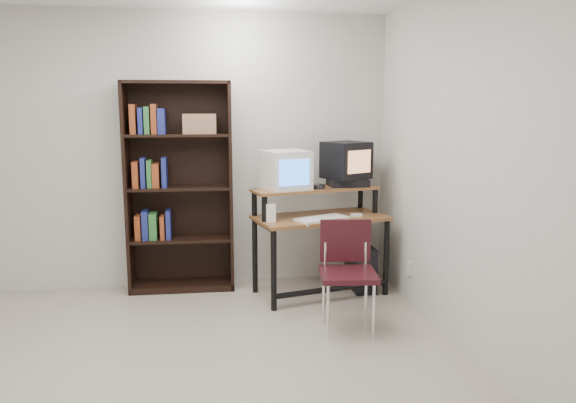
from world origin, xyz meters
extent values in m
cube|color=#B6A897|center=(0.00, 0.00, -0.01)|extent=(4.00, 4.00, 0.01)
cube|color=beige|center=(0.00, 2.00, 1.30)|extent=(4.00, 0.01, 2.60)
cube|color=beige|center=(0.00, -2.00, 1.30)|extent=(4.00, 0.01, 2.60)
cube|color=beige|center=(2.00, 0.00, 1.30)|extent=(0.01, 4.00, 2.60)
cube|color=brown|center=(1.25, 1.47, 0.72)|extent=(1.28, 0.82, 0.03)
cube|color=brown|center=(1.23, 1.59, 0.97)|extent=(1.23, 0.59, 0.02)
cylinder|color=black|center=(0.76, 1.11, 0.36)|extent=(0.05, 0.05, 0.72)
cylinder|color=black|center=(1.84, 1.33, 0.36)|extent=(0.05, 0.05, 0.72)
cylinder|color=black|center=(0.66, 1.61, 0.49)|extent=(0.05, 0.05, 0.98)
cylinder|color=black|center=(1.74, 1.83, 0.49)|extent=(0.05, 0.05, 0.98)
cylinder|color=black|center=(1.30, 1.22, 0.12)|extent=(1.09, 0.28, 0.05)
cube|color=white|center=(0.94, 1.57, 1.15)|extent=(0.46, 0.46, 0.36)
cube|color=#3077FF|center=(0.99, 1.38, 1.15)|extent=(0.28, 0.08, 0.23)
cube|color=black|center=(1.55, 1.65, 1.01)|extent=(0.36, 0.27, 0.08)
cube|color=black|center=(1.54, 1.69, 1.22)|extent=(0.49, 0.48, 0.35)
cube|color=tan|center=(1.62, 1.53, 1.22)|extent=(0.25, 0.13, 0.21)
cylinder|color=#26262B|center=(1.24, 1.54, 0.99)|extent=(0.14, 0.14, 0.05)
cube|color=white|center=(1.22, 1.31, 0.74)|extent=(0.51, 0.38, 0.03)
cube|color=black|center=(1.58, 1.41, 0.72)|extent=(0.26, 0.23, 0.01)
cube|color=white|center=(1.57, 1.41, 0.74)|extent=(0.10, 0.06, 0.03)
cube|color=white|center=(0.77, 1.31, 0.80)|extent=(0.09, 0.08, 0.17)
cube|color=black|center=(1.67, 1.56, 0.21)|extent=(0.20, 0.45, 0.42)
cube|color=#330E13|center=(1.27, 0.58, 0.45)|extent=(0.48, 0.48, 0.04)
cube|color=#330E13|center=(1.29, 0.77, 0.67)|extent=(0.40, 0.09, 0.34)
cylinder|color=silver|center=(1.07, 0.43, 0.22)|extent=(0.02, 0.02, 0.43)
cylinder|color=silver|center=(1.41, 0.39, 0.22)|extent=(0.02, 0.02, 0.43)
cylinder|color=silver|center=(1.12, 0.77, 0.22)|extent=(0.02, 0.02, 0.43)
cylinder|color=silver|center=(1.46, 0.73, 0.22)|extent=(0.02, 0.02, 0.43)
cube|color=black|center=(-0.49, 1.85, 0.98)|extent=(0.04, 0.33, 1.95)
cube|color=black|center=(0.46, 1.81, 0.98)|extent=(0.04, 0.33, 1.95)
cube|color=black|center=(-0.01, 1.98, 0.98)|extent=(0.98, 0.06, 1.95)
cube|color=black|center=(-0.01, 1.83, 1.94)|extent=(0.99, 0.37, 0.03)
cube|color=black|center=(-0.01, 1.83, 0.03)|extent=(0.99, 0.37, 0.06)
cube|color=black|center=(-0.01, 1.83, 0.49)|extent=(0.93, 0.35, 0.03)
cube|color=black|center=(-0.01, 1.83, 0.98)|extent=(0.93, 0.35, 0.02)
cube|color=black|center=(-0.01, 1.83, 1.47)|extent=(0.93, 0.35, 0.02)
cube|color=#8B6346|center=(0.18, 1.82, 1.57)|extent=(0.31, 0.25, 0.18)
cube|color=beige|center=(1.99, 1.15, 0.30)|extent=(0.02, 0.08, 0.12)
camera|label=1|loc=(0.12, -3.43, 1.74)|focal=35.00mm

